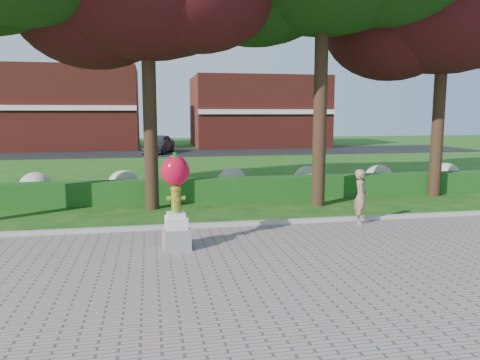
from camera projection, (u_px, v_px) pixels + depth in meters
The scene contains 12 objects.
ground at pixel (251, 262), 9.80m from camera, with size 100.00×100.00×0.00m, color #124912.
walkway at pixel (319, 358), 5.91m from camera, with size 40.00×14.00×0.04m, color gray.
curb at pixel (228, 225), 12.71m from camera, with size 40.00×0.18×0.15m, color #ADADA5.
lawn_hedge at pixel (209, 190), 16.55m from camera, with size 24.00×0.70×0.80m, color #164F17.
hydrangea_row at pixel (221, 181), 17.61m from camera, with size 20.10×1.10×0.99m.
street at pixel (176, 152), 37.02m from camera, with size 50.00×8.00×0.02m, color black.
building_left at pixel (55, 108), 40.47m from camera, with size 14.00×8.00×7.00m, color maroon.
building_right at pixel (258, 112), 43.90m from camera, with size 12.00×8.00×6.40m, color maroon.
tree_far_right at pixel (441, 4), 16.78m from camera, with size 7.88×6.72×10.21m.
hydrant_sculpture at pixel (176, 198), 10.44m from camera, with size 0.64×0.63×2.19m.
woman at pixel (361, 197), 12.90m from camera, with size 0.56×0.36×1.52m, color #A67A5F.
parked_car at pixel (159, 144), 36.05m from camera, with size 1.72×4.28×1.46m, color #3A3B41.
Camera 1 is at (-2.03, -9.24, 3.09)m, focal length 35.00 mm.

